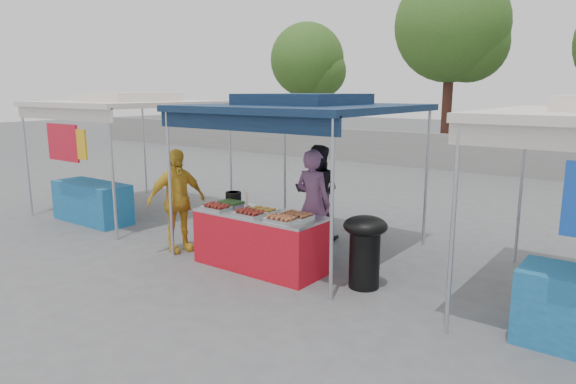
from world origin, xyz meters
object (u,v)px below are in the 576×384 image
Objects in this scene: wok_burner at (365,245)px; vendor_woman at (313,203)px; cooking_pot at (233,197)px; vendor_table at (260,240)px; helper_man at (317,192)px; customer_person at (177,201)px.

wok_burner is 1.53m from vendor_woman.
vendor_table is at bearing -23.10° from cooking_pot.
vendor_woman reaches higher than helper_man.
helper_man is 2.44m from customer_person.
wok_burner is 2.38m from helper_man.
vendor_woman is at bearing 139.11° from wok_burner.
helper_man reaches higher than vendor_table.
vendor_table is 1.16× the size of vendor_woman.
customer_person is at bearing -173.96° from vendor_table.
cooking_pot is at bearing 156.90° from vendor_table.
customer_person is (-0.76, -0.54, -0.07)m from cooking_pot.
vendor_woman is 1.01× the size of customer_person.
cooking_pot is 1.31m from vendor_woman.
wok_burner is at bearing -2.73° from cooking_pot.
helper_man is (-1.80, 1.54, 0.26)m from wok_burner.
cooking_pot is at bearing 45.16° from helper_man.
customer_person is at bearing 34.42° from helper_man.
cooking_pot is 0.15× the size of customer_person.
vendor_table is at bearing 176.26° from wok_burner.
helper_man is at bearing 126.95° from wok_burner.
wok_burner is 0.58× the size of vendor_woman.
vendor_woman is at bearing 72.76° from vendor_table.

